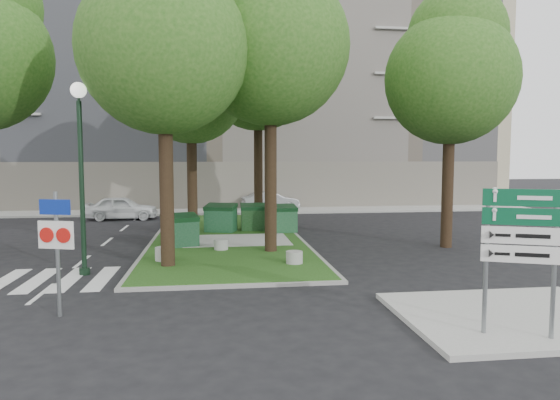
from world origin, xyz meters
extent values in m
plane|color=black|center=(0.00, 0.00, 0.00)|extent=(120.00, 120.00, 0.00)
cube|color=#1D4313|center=(0.50, 8.00, 0.06)|extent=(6.00, 16.00, 0.12)
cube|color=gray|center=(0.50, 8.00, 0.05)|extent=(6.30, 16.30, 0.10)
cube|color=#999993|center=(6.50, -3.50, 0.06)|extent=(5.00, 4.00, 0.12)
cube|color=#999993|center=(0.00, 18.50, 0.06)|extent=(42.00, 3.00, 0.12)
cube|color=silver|center=(-3.75, 1.50, 0.01)|extent=(5.00, 3.00, 0.01)
cube|color=#BAAC8C|center=(0.00, 26.00, 8.00)|extent=(41.00, 12.00, 16.00)
cylinder|color=black|center=(-1.50, 2.50, 3.08)|extent=(0.44, 0.44, 6.16)
sphere|color=#235316|center=(-1.50, 2.50, 6.82)|extent=(5.20, 5.20, 5.20)
cylinder|color=black|center=(2.00, 4.50, 3.36)|extent=(0.44, 0.44, 6.72)
sphere|color=#235316|center=(2.00, 4.50, 7.44)|extent=(5.60, 5.60, 5.60)
cylinder|color=black|center=(-1.00, 9.00, 2.94)|extent=(0.44, 0.44, 5.88)
sphere|color=#235316|center=(-1.00, 9.00, 6.51)|extent=(4.80, 4.80, 4.80)
sphere|color=#235316|center=(-0.70, 9.20, 8.19)|extent=(3.60, 3.60, 3.60)
cylinder|color=black|center=(2.20, 12.00, 3.50)|extent=(0.44, 0.44, 7.00)
sphere|color=#235316|center=(2.20, 12.00, 7.75)|extent=(5.80, 5.80, 5.80)
sphere|color=#235316|center=(2.50, 12.20, 9.75)|extent=(4.35, 4.35, 4.35)
cylinder|color=black|center=(9.00, 5.00, 2.94)|extent=(0.44, 0.44, 5.88)
sphere|color=#235316|center=(9.00, 5.00, 6.51)|extent=(5.00, 5.00, 5.00)
sphere|color=#235316|center=(9.30, 5.20, 8.19)|extent=(3.75, 3.75, 3.75)
cube|color=#0F371C|center=(-1.35, 5.93, 0.63)|extent=(1.50, 1.22, 1.02)
cube|color=black|center=(-1.35, 5.93, 1.23)|extent=(1.56, 1.29, 0.29)
cube|color=#134324|center=(0.25, 9.54, 0.64)|extent=(1.54, 1.26, 1.05)
cube|color=black|center=(0.25, 9.54, 1.25)|extent=(1.60, 1.33, 0.30)
cube|color=black|center=(1.85, 9.85, 0.62)|extent=(1.30, 0.89, 1.01)
cube|color=black|center=(1.85, 9.85, 1.21)|extent=(1.34, 0.95, 0.29)
cube|color=#144422|center=(3.00, 9.03, 0.63)|extent=(1.37, 0.98, 1.02)
cube|color=black|center=(3.00, 9.03, 1.23)|extent=(1.42, 1.05, 0.30)
cylinder|color=#A3A39E|center=(-1.69, 3.29, 0.34)|extent=(0.61, 0.61, 0.43)
cylinder|color=gray|center=(2.52, 2.29, 0.31)|extent=(0.54, 0.54, 0.39)
cylinder|color=gray|center=(0.20, 5.00, 0.31)|extent=(0.52, 0.52, 0.37)
cylinder|color=gold|center=(2.93, 10.37, 0.43)|extent=(0.36, 0.36, 0.62)
cylinder|color=black|center=(-3.93, 2.05, 2.59)|extent=(0.15, 0.15, 5.18)
cylinder|color=black|center=(-3.93, 2.05, 0.10)|extent=(0.31, 0.31, 0.21)
sphere|color=white|center=(-3.93, 2.05, 5.49)|extent=(0.46, 0.46, 0.46)
cylinder|color=slate|center=(-3.46, -2.00, 1.40)|extent=(0.11, 0.11, 2.79)
cube|color=navy|center=(-3.46, -2.00, 2.46)|extent=(0.71, 0.26, 0.34)
cube|color=white|center=(-3.46, -2.00, 1.84)|extent=(0.81, 0.29, 0.61)
cylinder|color=red|center=(-3.66, -2.00, 1.84)|extent=(0.33, 0.13, 0.34)
cylinder|color=red|center=(-3.26, -2.00, 1.84)|extent=(0.33, 0.13, 0.34)
cylinder|color=slate|center=(5.19, -4.49, 1.54)|extent=(0.11, 0.11, 2.83)
cylinder|color=slate|center=(6.30, -4.94, 1.54)|extent=(0.11, 0.11, 2.83)
cube|color=#094D2C|center=(5.74, -4.71, 2.79)|extent=(1.33, 0.57, 0.33)
cube|color=#094D2C|center=(5.74, -4.71, 2.43)|extent=(1.33, 0.57, 0.33)
cube|color=white|center=(5.74, -4.71, 2.07)|extent=(1.33, 0.57, 0.33)
cube|color=white|center=(5.74, -4.71, 1.71)|extent=(1.33, 0.57, 0.33)
imported|color=white|center=(-5.23, 15.50, 0.67)|extent=(3.95, 1.63, 1.34)
imported|color=gray|center=(3.63, 19.30, 0.62)|extent=(3.88, 1.76, 1.24)
camera|label=1|loc=(0.01, -13.39, 3.56)|focal=32.00mm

